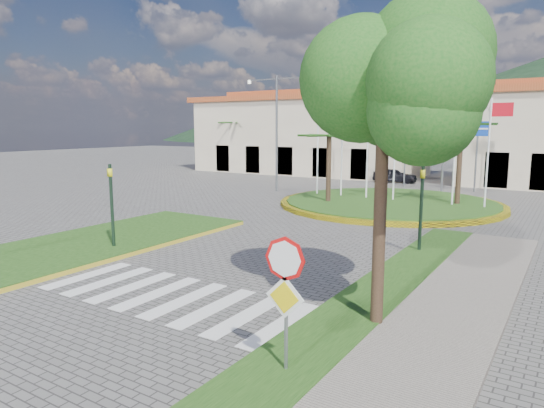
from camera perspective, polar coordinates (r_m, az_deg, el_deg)
The scene contains 20 objects.
ground at distance 11.37m, azimuth -26.88°, elevation -15.43°, with size 160.00×160.00×0.00m, color #5B5856.
sidewalk_right at distance 8.92m, azimuth 8.15°, elevation -20.95°, with size 4.00×28.00×0.15m, color gray.
verge_right at distance 9.40m, azimuth 1.09°, elevation -19.09°, with size 1.60×28.00×0.18m, color #194112.
median_left at distance 19.65m, azimuth -21.64°, elevation -4.64°, with size 5.00×14.00×0.18m, color #194112.
crosswalk at distance 13.63m, azimuth -12.10°, elevation -10.51°, with size 8.00×3.00×0.01m, color silver.
roundabout_island at distance 28.90m, azimuth 13.72°, elevation 0.15°, with size 12.70×12.70×6.00m.
stop_sign at distance 8.65m, azimuth 1.57°, elevation -9.37°, with size 0.80×0.11×2.65m.
deciduous_tree at distance 10.73m, azimuth 13.06°, elevation 12.31°, with size 3.60×3.60×6.80m.
traffic_light_left at distance 18.59m, azimuth -18.36°, elevation 0.61°, with size 0.15×0.18×3.20m.
traffic_light_right at distance 17.88m, azimuth 17.18°, elevation 0.35°, with size 0.15×0.18×3.20m.
direction_sign_west at distance 37.74m, azimuth 15.45°, elevation 7.22°, with size 1.60×0.14×5.20m.
direction_sign_east at distance 36.58m, azimuth 23.00°, elevation 6.79°, with size 1.60×0.14×5.20m.
street_lamp_centre at distance 36.01m, azimuth 19.66°, elevation 8.49°, with size 4.80×0.16×8.00m.
street_lamp_west at distance 34.26m, azimuth 0.55°, elevation 9.01°, with size 4.80×0.16×8.00m.
building_left at distance 48.89m, azimuth 4.29°, elevation 8.31°, with size 23.32×9.54×8.05m.
hill_far_west at distance 158.75m, azimuth 8.77°, elevation 11.29°, with size 140.00×140.00×22.00m, color black.
hill_near_back at distance 136.47m, azimuth 24.77°, elevation 9.70°, with size 110.00×110.00×16.00m, color black.
white_van at distance 44.66m, azimuth 12.60°, elevation 3.83°, with size 2.08×4.50×1.25m, color silver.
car_dark_a at distance 41.11m, azimuth 14.26°, elevation 3.30°, with size 1.42×3.53×1.20m, color black.
car_dark_b at distance 40.44m, azimuth 26.94°, elevation 2.46°, with size 1.21×3.46×1.14m, color black.
Camera 1 is at (9.10, -5.08, 4.52)m, focal length 32.00 mm.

